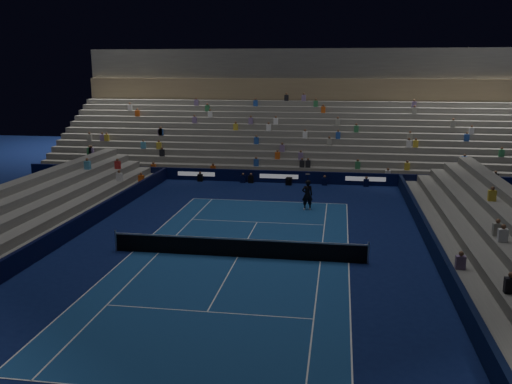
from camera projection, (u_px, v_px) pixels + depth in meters
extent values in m
plane|color=#0C1648|center=(238.00, 257.00, 27.36)|extent=(90.00, 90.00, 0.00)
cube|color=navy|center=(238.00, 257.00, 27.36)|extent=(10.97, 23.77, 0.01)
cube|color=black|center=(279.00, 177.00, 45.08)|extent=(44.00, 0.25, 1.00)
cube|color=black|center=(439.00, 258.00, 25.81)|extent=(0.25, 37.00, 1.00)
cube|color=black|center=(56.00, 239.00, 28.70)|extent=(0.25, 37.00, 1.00)
cube|color=slate|center=(280.00, 177.00, 46.10)|extent=(44.00, 1.00, 0.50)
cube|color=slate|center=(282.00, 172.00, 47.01)|extent=(44.00, 1.00, 1.00)
cube|color=slate|center=(283.00, 167.00, 47.92)|extent=(44.00, 1.00, 1.50)
cube|color=slate|center=(284.00, 163.00, 48.83)|extent=(44.00, 1.00, 2.00)
cube|color=slate|center=(285.00, 158.00, 49.74)|extent=(44.00, 1.00, 2.50)
cube|color=slate|center=(286.00, 154.00, 50.64)|extent=(44.00, 1.00, 3.00)
cube|color=slate|center=(288.00, 149.00, 51.55)|extent=(44.00, 1.00, 3.50)
cube|color=slate|center=(289.00, 145.00, 52.46)|extent=(44.00, 1.00, 4.00)
cube|color=slate|center=(290.00, 141.00, 53.37)|extent=(44.00, 1.00, 4.50)
cube|color=slate|center=(291.00, 138.00, 54.28)|extent=(44.00, 1.00, 5.00)
cube|color=slate|center=(291.00, 134.00, 55.19)|extent=(44.00, 1.00, 5.50)
cube|color=slate|center=(292.00, 130.00, 56.09)|extent=(44.00, 1.00, 6.00)
cube|color=#806D4F|center=(294.00, 89.00, 56.25)|extent=(44.00, 0.60, 2.20)
cube|color=#484846|center=(295.00, 64.00, 57.02)|extent=(44.00, 2.40, 3.00)
cube|color=slate|center=(457.00, 264.00, 25.74)|extent=(1.00, 37.00, 0.50)
cube|color=slate|center=(479.00, 260.00, 25.54)|extent=(1.00, 37.00, 1.00)
cube|color=slate|center=(502.00, 256.00, 25.34)|extent=(1.00, 37.00, 1.50)
cube|color=slate|center=(42.00, 242.00, 28.87)|extent=(1.00, 37.00, 0.50)
cube|color=slate|center=(25.00, 237.00, 28.96)|extent=(1.00, 37.00, 1.00)
cube|color=slate|center=(7.00, 232.00, 29.06)|extent=(1.00, 37.00, 1.50)
cylinder|color=#B2B2B7|center=(116.00, 241.00, 28.19)|extent=(0.10, 0.10, 1.10)
cylinder|color=#B2B2B7|center=(368.00, 253.00, 26.29)|extent=(0.10, 0.10, 1.10)
cube|color=black|center=(238.00, 249.00, 27.26)|extent=(12.80, 0.03, 0.90)
cube|color=white|center=(238.00, 239.00, 27.15)|extent=(12.80, 0.04, 0.08)
imported|color=black|center=(307.00, 195.00, 36.32)|extent=(0.86, 0.69, 2.04)
cube|color=black|center=(289.00, 181.00, 44.27)|extent=(0.51, 0.60, 0.60)
cylinder|color=black|center=(288.00, 180.00, 43.80)|extent=(0.20, 0.37, 0.16)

